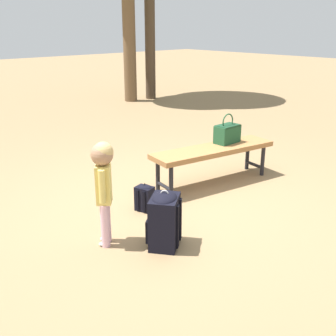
# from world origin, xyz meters

# --- Properties ---
(ground_plane) EXTENTS (40.00, 40.00, 0.00)m
(ground_plane) POSITION_xyz_m (0.00, 0.00, 0.00)
(ground_plane) COLOR #8C704C
(ground_plane) RESTS_ON ground
(park_bench) EXTENTS (1.64, 0.66, 0.45)m
(park_bench) POSITION_xyz_m (-0.81, -0.15, 0.39)
(park_bench) COLOR #9E6B3D
(park_bench) RESTS_ON ground
(handbag) EXTENTS (0.32, 0.19, 0.37)m
(handbag) POSITION_xyz_m (-1.08, -0.17, 0.58)
(handbag) COLOR #1E4C2D
(handbag) RESTS_ON park_bench
(child_standing) EXTENTS (0.19, 0.21, 0.94)m
(child_standing) POSITION_xyz_m (1.01, 0.23, 0.63)
(child_standing) COLOR #E5B2C6
(child_standing) RESTS_ON ground
(backpack_large) EXTENTS (0.39, 0.37, 0.53)m
(backpack_large) POSITION_xyz_m (0.65, 0.60, 0.26)
(backpack_large) COLOR black
(backpack_large) RESTS_ON ground
(backpack_small) EXTENTS (0.19, 0.21, 0.30)m
(backpack_small) POSITION_xyz_m (0.31, -0.08, 0.15)
(backpack_small) COLOR black
(backpack_small) RESTS_ON ground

